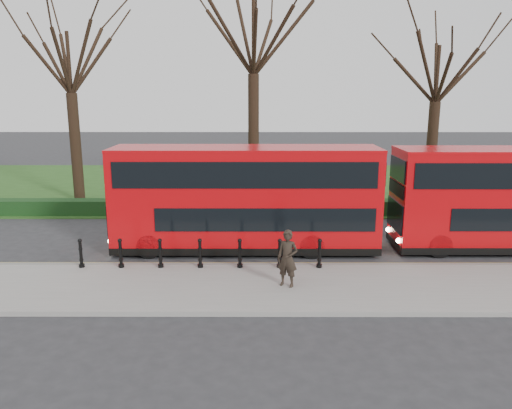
{
  "coord_description": "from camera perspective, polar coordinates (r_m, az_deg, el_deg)",
  "views": [
    {
      "loc": [
        2.21,
        -17.99,
        6.22
      ],
      "look_at": [
        2.16,
        0.5,
        2.0
      ],
      "focal_mm": 35.0,
      "sensor_mm": 36.0,
      "label": 1
    }
  ],
  "objects": [
    {
      "name": "tree_right",
      "position": [
        29.68,
        20.07,
        14.49
      ],
      "size": [
        6.57,
        6.57,
        10.27
      ],
      "color": "black",
      "rests_on": "ground"
    },
    {
      "name": "bus_lead",
      "position": [
        19.53,
        -1.21,
        0.59
      ],
      "size": [
        10.34,
        2.38,
        4.11
      ],
      "color": "#B4060B",
      "rests_on": "ground"
    },
    {
      "name": "pedestrian",
      "position": [
        15.83,
        3.63,
        -6.17
      ],
      "size": [
        0.79,
        0.67,
        1.83
      ],
      "primitive_type": "imported",
      "rotation": [
        0.0,
        0.0,
        -0.42
      ],
      "color": "black",
      "rests_on": "pavement"
    },
    {
      "name": "pavement",
      "position": [
        16.35,
        -7.74,
        -9.34
      ],
      "size": [
        60.0,
        4.0,
        0.15
      ],
      "primitive_type": "cube",
      "color": "gray",
      "rests_on": "ground"
    },
    {
      "name": "bollard_row",
      "position": [
        17.66,
        -6.41,
        -5.61
      ],
      "size": [
        8.53,
        0.15,
        1.0
      ],
      "color": "black",
      "rests_on": "pavement"
    },
    {
      "name": "hedge",
      "position": [
        25.56,
        -4.82,
        -0.35
      ],
      "size": [
        60.0,
        0.9,
        0.8
      ],
      "primitive_type": "cube",
      "color": "black",
      "rests_on": "ground"
    },
    {
      "name": "yellow_line_inner",
      "position": [
        18.69,
        -6.7,
        -6.65
      ],
      "size": [
        60.0,
        0.1,
        0.01
      ],
      "primitive_type": "cube",
      "color": "yellow",
      "rests_on": "ground"
    },
    {
      "name": "ground",
      "position": [
        19.16,
        -6.52,
        -6.17
      ],
      "size": [
        120.0,
        120.0,
        0.0
      ],
      "primitive_type": "plane",
      "color": "#28282B",
      "rests_on": "ground"
    },
    {
      "name": "tree_left",
      "position": [
        29.85,
        -20.65,
        15.63
      ],
      "size": [
        7.11,
        7.11,
        11.11
      ],
      "color": "black",
      "rests_on": "ground"
    },
    {
      "name": "tree_mid",
      "position": [
        28.18,
        -0.3,
        19.4
      ],
      "size": [
        8.3,
        8.3,
        12.96
      ],
      "color": "black",
      "rests_on": "ground"
    },
    {
      "name": "grass_verge",
      "position": [
        33.64,
        -3.62,
        2.22
      ],
      "size": [
        60.0,
        18.0,
        0.06
      ],
      "primitive_type": "cube",
      "color": "#234818",
      "rests_on": "ground"
    },
    {
      "name": "yellow_line_outer",
      "position": [
        18.51,
        -6.77,
        -6.86
      ],
      "size": [
        60.0,
        0.1,
        0.01
      ],
      "primitive_type": "cube",
      "color": "yellow",
      "rests_on": "ground"
    },
    {
      "name": "kerb",
      "position": [
        18.2,
        -6.89,
        -6.97
      ],
      "size": [
        60.0,
        0.25,
        0.16
      ],
      "primitive_type": "cube",
      "color": "slate",
      "rests_on": "ground"
    }
  ]
}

